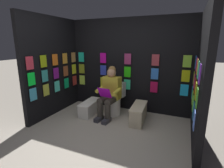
# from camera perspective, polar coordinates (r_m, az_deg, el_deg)

# --- Properties ---
(ground_plane) EXTENTS (30.00, 30.00, 0.00)m
(ground_plane) POSITION_cam_1_polar(r_m,az_deg,el_deg) (3.15, -6.04, -19.44)
(ground_plane) COLOR #B2A899
(display_wall_back) EXTENTS (3.18, 0.14, 2.30)m
(display_wall_back) POSITION_cam_1_polar(r_m,az_deg,el_deg) (4.37, 5.54, 6.17)
(display_wall_back) COLOR black
(display_wall_back) RESTS_ON ground
(display_wall_left) EXTENTS (0.14, 1.79, 2.30)m
(display_wall_left) POSITION_cam_1_polar(r_m,az_deg,el_deg) (3.24, 27.63, 1.98)
(display_wall_left) COLOR black
(display_wall_left) RESTS_ON ground
(display_wall_right) EXTENTS (0.14, 1.79, 2.30)m
(display_wall_right) POSITION_cam_1_polar(r_m,az_deg,el_deg) (4.35, -19.05, 5.43)
(display_wall_right) COLOR black
(display_wall_right) RESTS_ON ground
(toilet) EXTENTS (0.43, 0.57, 0.77)m
(toilet) POSITION_cam_1_polar(r_m,az_deg,el_deg) (4.22, 0.69, -5.54)
(toilet) COLOR white
(toilet) RESTS_ON ground
(person_reading) EXTENTS (0.55, 0.71, 1.19)m
(person_reading) POSITION_cam_1_polar(r_m,az_deg,el_deg) (3.95, -0.81, -2.75)
(person_reading) COLOR gold
(person_reading) RESTS_ON ground
(comic_longbox_near) EXTENTS (0.31, 0.74, 0.32)m
(comic_longbox_near) POSITION_cam_1_polar(r_m,az_deg,el_deg) (4.27, -7.31, -7.78)
(comic_longbox_near) COLOR white
(comic_longbox_near) RESTS_ON ground
(comic_longbox_far) EXTENTS (0.33, 0.78, 0.38)m
(comic_longbox_far) POSITION_cam_1_polar(r_m,az_deg,el_deg) (3.89, 8.81, -9.57)
(comic_longbox_far) COLOR beige
(comic_longbox_far) RESTS_ON ground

